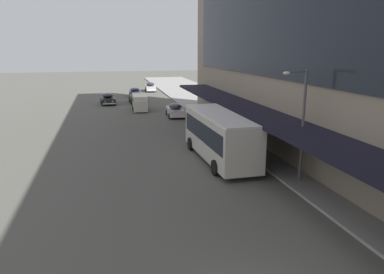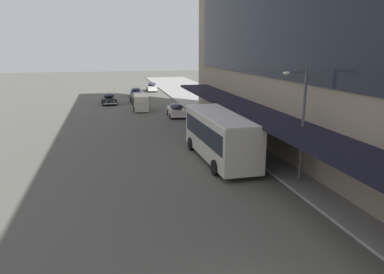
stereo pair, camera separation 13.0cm
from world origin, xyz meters
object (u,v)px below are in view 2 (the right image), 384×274
(sedan_oncoming_rear, at_px, (109,99))
(street_lamp, at_px, (300,117))
(sedan_lead_mid, at_px, (138,97))
(sedan_second_near, at_px, (136,92))
(sedan_second_mid, at_px, (176,110))
(sedan_oncoming_front, at_px, (152,87))
(transit_bus_kerbside_front, at_px, (220,134))
(vw_van, at_px, (141,102))

(sedan_oncoming_rear, height_order, street_lamp, street_lamp)
(sedan_lead_mid, distance_m, sedan_second_near, 7.17)
(sedan_second_mid, distance_m, street_lamp, 23.42)
(sedan_oncoming_front, distance_m, sedan_second_near, 7.73)
(transit_bus_kerbside_front, xyz_separation_m, sedan_lead_mid, (-3.33, 29.72, -1.15))
(sedan_oncoming_rear, distance_m, sedan_second_near, 8.66)
(sedan_second_near, bearing_deg, vw_van, -91.97)
(sedan_oncoming_front, relative_size, street_lamp, 0.74)
(sedan_second_mid, relative_size, sedan_second_near, 0.96)
(sedan_oncoming_front, bearing_deg, transit_bus_kerbside_front, -90.56)
(sedan_oncoming_front, bearing_deg, sedan_lead_mid, -104.91)
(sedan_second_mid, xyz_separation_m, sedan_second_near, (-3.08, 19.19, -0.04))
(sedan_second_mid, bearing_deg, street_lamp, -82.54)
(sedan_second_mid, height_order, vw_van, vw_van)
(sedan_second_mid, bearing_deg, sedan_second_near, 99.13)
(sedan_oncoming_front, height_order, sedan_second_near, sedan_oncoming_front)
(sedan_lead_mid, bearing_deg, vw_van, -90.93)
(sedan_oncoming_rear, xyz_separation_m, street_lamp, (10.47, -34.73, 3.19))
(sedan_lead_mid, distance_m, sedan_second_mid, 12.52)
(sedan_oncoming_front, xyz_separation_m, street_lamp, (2.71, -49.15, 3.16))
(sedan_oncoming_rear, height_order, vw_van, vw_van)
(sedan_lead_mid, relative_size, sedan_second_mid, 1.00)
(sedan_second_mid, distance_m, sedan_oncoming_rear, 13.89)
(sedan_second_near, bearing_deg, street_lamp, -81.78)
(sedan_lead_mid, xyz_separation_m, sedan_oncoming_rear, (-4.01, -0.31, -0.03))
(transit_bus_kerbside_front, xyz_separation_m, sedan_second_mid, (0.12, 17.69, -1.17))
(sedan_second_mid, height_order, sedan_second_near, sedan_second_mid)
(transit_bus_kerbside_front, bearing_deg, sedan_oncoming_rear, 104.01)
(street_lamp, bearing_deg, sedan_oncoming_front, 93.15)
(sedan_lead_mid, relative_size, vw_van, 0.99)
(sedan_oncoming_front, bearing_deg, sedan_second_near, -116.00)
(sedan_oncoming_rear, relative_size, street_lamp, 0.67)
(street_lamp, bearing_deg, transit_bus_kerbside_front, 120.51)
(transit_bus_kerbside_front, height_order, sedan_second_near, transit_bus_kerbside_front)
(sedan_second_near, xyz_separation_m, street_lamp, (6.10, -42.20, 3.22))
(transit_bus_kerbside_front, relative_size, sedan_second_mid, 2.09)
(sedan_second_near, distance_m, street_lamp, 42.76)
(sedan_second_mid, xyz_separation_m, street_lamp, (3.01, -23.01, 3.18))
(sedan_second_near, relative_size, street_lamp, 0.73)
(sedan_oncoming_front, distance_m, street_lamp, 49.33)
(transit_bus_kerbside_front, distance_m, sedan_oncoming_rear, 30.33)
(vw_van, bearing_deg, transit_bus_kerbside_front, -81.54)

